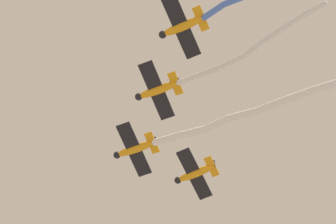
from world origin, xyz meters
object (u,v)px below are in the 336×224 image
at_px(airplane_lead, 135,149).
at_px(airplane_slot, 182,27).
at_px(airplane_right_wing, 195,174).
at_px(airplane_left_wing, 157,90).

bearing_deg(airplane_lead, airplane_slot, 130.71).
bearing_deg(airplane_lead, airplane_right_wing, -133.24).
bearing_deg(airplane_left_wing, airplane_right_wing, -91.10).
bearing_deg(airplane_right_wing, airplane_left_wing, 92.54).
distance_m(airplane_left_wing, airplane_slot, 8.51).
xyz_separation_m(airplane_lead, airplane_left_wing, (-6.17, -5.86, 0.00)).
bearing_deg(airplane_right_wing, airplane_lead, 50.59).
bearing_deg(airplane_slot, airplane_left_wing, -46.81).
bearing_deg(airplane_lead, airplane_left_wing, 130.70).
bearing_deg(airplane_left_wing, airplane_lead, -49.11).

